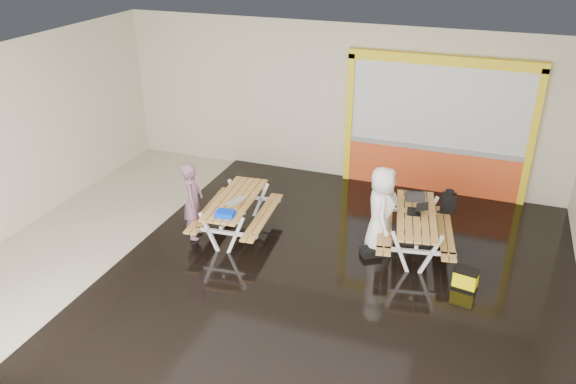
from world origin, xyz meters
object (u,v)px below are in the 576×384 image
at_px(picnic_table_right, 415,223).
at_px(fluke_bag, 465,279).
at_px(person_left, 193,201).
at_px(person_right, 381,211).
at_px(blue_pouch, 225,214).
at_px(dark_case, 371,251).
at_px(laptop_right, 417,210).
at_px(backpack, 448,202).
at_px(toolbox, 415,196).
at_px(laptop_left, 236,201).
at_px(picnic_table_left, 236,207).

bearing_deg(picnic_table_right, fluke_bag, -42.50).
relative_size(person_left, person_right, 0.90).
distance_m(blue_pouch, dark_case, 2.66).
bearing_deg(dark_case, picnic_table_right, 32.84).
bearing_deg(picnic_table_right, dark_case, -147.16).
distance_m(laptop_right, backpack, 0.90).
height_order(person_right, blue_pouch, person_right).
xyz_separation_m(person_right, fluke_bag, (1.57, -0.74, -0.60)).
relative_size(picnic_table_right, toolbox, 5.63).
height_order(picnic_table_right, person_left, person_left).
bearing_deg(laptop_left, person_right, 11.88).
height_order(person_right, dark_case, person_right).
height_order(person_right, laptop_right, person_right).
bearing_deg(person_right, picnic_table_left, 84.38).
xyz_separation_m(person_left, laptop_left, (0.76, 0.24, 0.01)).
xyz_separation_m(picnic_table_left, laptop_left, (0.10, -0.18, 0.22)).
relative_size(person_left, blue_pouch, 4.61).
distance_m(picnic_table_right, fluke_bag, 1.37).
xyz_separation_m(person_left, dark_case, (3.24, 0.49, -0.68)).
bearing_deg(backpack, toolbox, -153.91).
distance_m(picnic_table_right, blue_pouch, 3.36).
distance_m(person_left, fluke_bag, 4.92).
xyz_separation_m(blue_pouch, backpack, (3.59, 2.03, -0.11)).
bearing_deg(laptop_right, picnic_table_left, -169.67).
bearing_deg(fluke_bag, dark_case, 164.42).
distance_m(picnic_table_right, laptop_left, 3.23).
xyz_separation_m(picnic_table_right, fluke_bag, (0.97, -0.89, -0.38)).
distance_m(picnic_table_right, laptop_right, 0.24).
bearing_deg(blue_pouch, dark_case, 17.40).
xyz_separation_m(blue_pouch, dark_case, (2.45, 0.77, -0.70)).
relative_size(laptop_left, dark_case, 1.06).
distance_m(person_left, person_right, 3.40).
distance_m(laptop_right, dark_case, 1.09).
height_order(picnic_table_left, laptop_right, laptop_right).
relative_size(laptop_right, toolbox, 1.04).
relative_size(toolbox, fluke_bag, 0.88).
relative_size(person_left, laptop_right, 3.76).
xyz_separation_m(picnic_table_left, dark_case, (2.57, 0.08, -0.47)).
xyz_separation_m(picnic_table_left, blue_pouch, (0.12, -0.69, 0.23)).
bearing_deg(toolbox, picnic_table_left, -161.32).
height_order(picnic_table_right, dark_case, picnic_table_right).
height_order(toolbox, dark_case, toolbox).
height_order(picnic_table_left, dark_case, picnic_table_left).
height_order(person_right, backpack, person_right).
bearing_deg(person_right, laptop_left, 88.51).
bearing_deg(laptop_right, laptop_left, -166.28).
relative_size(person_right, blue_pouch, 5.12).
bearing_deg(picnic_table_right, toolbox, 101.76).
distance_m(person_right, fluke_bag, 1.83).
bearing_deg(fluke_bag, blue_pouch, -175.68).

